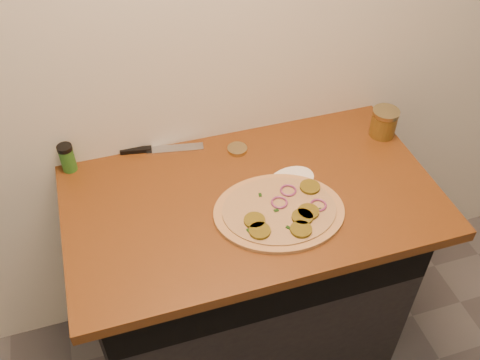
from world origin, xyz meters
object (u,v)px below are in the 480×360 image
object	(u,v)px
pizza	(280,211)
salsa_jar	(384,123)
chefs_knife	(154,149)
spice_shaker	(67,158)

from	to	relation	value
pizza	salsa_jar	xyz separation A→B (m)	(0.49, 0.26, 0.04)
pizza	salsa_jar	bearing A→B (deg)	28.09
chefs_knife	spice_shaker	bearing A→B (deg)	-177.57
salsa_jar	pizza	bearing A→B (deg)	-151.91
pizza	chefs_knife	bearing A→B (deg)	127.45
pizza	salsa_jar	distance (m)	0.56
chefs_knife	pizza	bearing A→B (deg)	-52.55
pizza	chefs_knife	size ratio (longest dim) A/B	1.58
chefs_knife	salsa_jar	bearing A→B (deg)	-10.73
chefs_knife	spice_shaker	size ratio (longest dim) A/B	2.88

